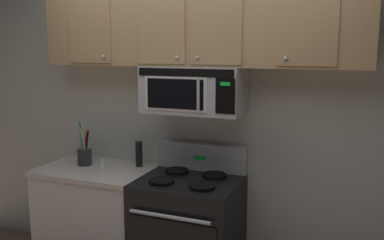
# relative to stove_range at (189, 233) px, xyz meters

# --- Properties ---
(back_wall) EXTENTS (5.20, 0.10, 2.70)m
(back_wall) POSITION_rel_stove_range_xyz_m (0.00, 0.37, 0.88)
(back_wall) COLOR silver
(back_wall) RESTS_ON ground_plane
(stove_range) EXTENTS (0.76, 0.69, 1.12)m
(stove_range) POSITION_rel_stove_range_xyz_m (0.00, 0.00, 0.00)
(stove_range) COLOR black
(stove_range) RESTS_ON ground_plane
(over_range_microwave) EXTENTS (0.76, 0.43, 0.35)m
(over_range_microwave) POSITION_rel_stove_range_xyz_m (-0.00, 0.12, 1.11)
(over_range_microwave) COLOR #B7BABF
(upper_cabinets) EXTENTS (2.50, 0.36, 0.55)m
(upper_cabinets) POSITION_rel_stove_range_xyz_m (-0.00, 0.15, 1.56)
(upper_cabinets) COLOR tan
(counter_segment) EXTENTS (0.93, 0.65, 0.90)m
(counter_segment) POSITION_rel_stove_range_xyz_m (-0.84, 0.01, -0.02)
(counter_segment) COLOR silver
(counter_segment) RESTS_ON ground_plane
(utensil_crock_charcoal) EXTENTS (0.13, 0.12, 0.37)m
(utensil_crock_charcoal) POSITION_rel_stove_range_xyz_m (-0.98, 0.05, 0.53)
(utensil_crock_charcoal) COLOR #2D2D33
(utensil_crock_charcoal) RESTS_ON counter_segment
(salt_shaker) EXTENTS (0.05, 0.05, 0.10)m
(salt_shaker) POSITION_rel_stove_range_xyz_m (-0.75, -0.02, 0.48)
(salt_shaker) COLOR white
(salt_shaker) RESTS_ON counter_segment
(pepper_mill) EXTENTS (0.06, 0.06, 0.21)m
(pepper_mill) POSITION_rel_stove_range_xyz_m (-0.53, 0.18, 0.54)
(pepper_mill) COLOR black
(pepper_mill) RESTS_ON counter_segment
(spice_jar) EXTENTS (0.05, 0.05, 0.10)m
(spice_jar) POSITION_rel_stove_range_xyz_m (-1.07, 0.17, 0.48)
(spice_jar) COLOR #4C7F33
(spice_jar) RESTS_ON counter_segment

